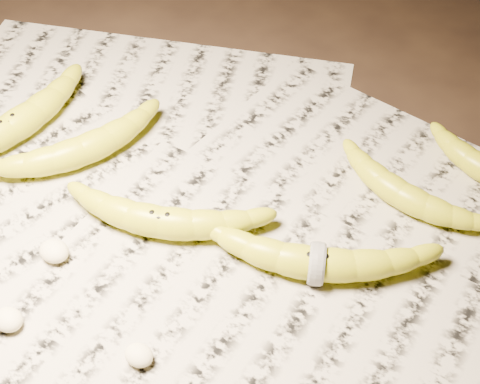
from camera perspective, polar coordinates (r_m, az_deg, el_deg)
The scene contains 11 objects.
ground at distance 0.77m, azimuth -1.76°, elevation -3.71°, with size 3.00×3.00×0.00m, color black.
newspaper_patch at distance 0.77m, azimuth -4.12°, elevation -2.84°, with size 0.90×0.70×0.01m, color #ACA593.
banana_left_a at distance 0.90m, azimuth -19.16°, elevation 5.26°, with size 0.24×0.07×0.04m, color gold, non-canonical shape.
banana_left_b at distance 0.84m, azimuth -13.34°, elevation 3.66°, with size 0.20×0.06×0.04m, color gold, non-canonical shape.
banana_center at distance 0.75m, azimuth -6.73°, elevation -2.39°, with size 0.21×0.06×0.04m, color gold, non-canonical shape.
banana_taped at distance 0.71m, azimuth 6.58°, elevation -5.92°, with size 0.23×0.06×0.04m, color gold, non-canonical shape.
banana_upper_a at distance 0.80m, azimuth 13.70°, elevation -0.05°, with size 0.17×0.05×0.03m, color gold, non-canonical shape.
measuring_tape at distance 0.71m, azimuth 6.58°, elevation -5.92°, with size 0.05×0.05×0.00m, color white.
flesh_chunk_a at distance 0.76m, azimuth -15.64°, elevation -4.70°, with size 0.03×0.03×0.02m, color #FFF6C5.
flesh_chunk_b at distance 0.72m, azimuth -19.25°, elevation -10.08°, with size 0.03×0.03×0.02m, color #FFF6C5.
flesh_chunk_c at distance 0.67m, azimuth -8.66°, elevation -13.44°, with size 0.03×0.02×0.02m, color #FFF6C5.
Camera 1 is at (0.28, -0.39, 0.60)m, focal length 50.00 mm.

